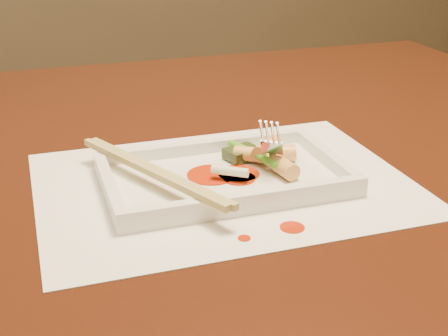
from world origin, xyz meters
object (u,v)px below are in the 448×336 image
object	(u,v)px
table	(133,224)
plate_base	(224,180)
fork	(279,100)
chopstick_a	(149,171)
placemat	(224,184)

from	to	relation	value
table	plate_base	bearing A→B (deg)	-57.26
fork	chopstick_a	bearing A→B (deg)	-173.25
placemat	plate_base	size ratio (longest dim) A/B	1.54
plate_base	placemat	bearing A→B (deg)	180.00
plate_base	chopstick_a	world-z (taller)	chopstick_a
placemat	fork	distance (m)	0.11
plate_base	fork	distance (m)	0.11
plate_base	chopstick_a	distance (m)	0.08
placemat	chopstick_a	size ratio (longest dim) A/B	1.69
plate_base	fork	bearing A→B (deg)	14.42
table	chopstick_a	size ratio (longest dim) A/B	5.93
table	placemat	xyz separation A→B (m)	(0.08, -0.13, 0.10)
fork	placemat	bearing A→B (deg)	-165.58
table	plate_base	xyz separation A→B (m)	(0.08, -0.13, 0.11)
placemat	chopstick_a	xyz separation A→B (m)	(-0.08, 0.00, 0.03)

